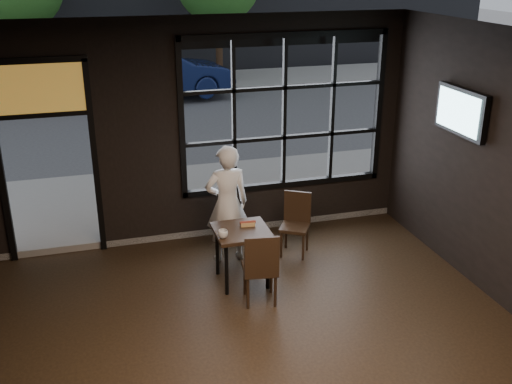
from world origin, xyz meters
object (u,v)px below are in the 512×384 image
object	(u,v)px
navy_car	(159,74)
man	(227,204)
chair_near	(260,266)
cafe_table	(242,256)

from	to	relation	value
navy_car	man	bearing A→B (deg)	171.32
man	navy_car	bearing A→B (deg)	-93.23
navy_car	chair_near	bearing A→B (deg)	172.15
cafe_table	navy_car	world-z (taller)	navy_car
man	navy_car	distance (m)	10.01
cafe_table	man	size ratio (longest dim) A/B	0.45
cafe_table	navy_car	bearing A→B (deg)	88.16
chair_near	man	bearing A→B (deg)	-75.75
chair_near	navy_car	world-z (taller)	navy_car
man	chair_near	bearing A→B (deg)	94.59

